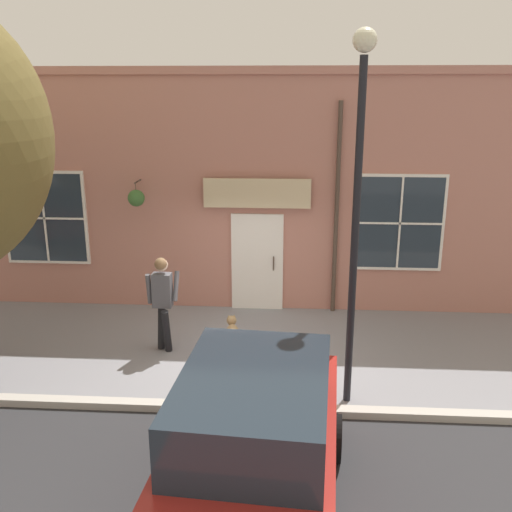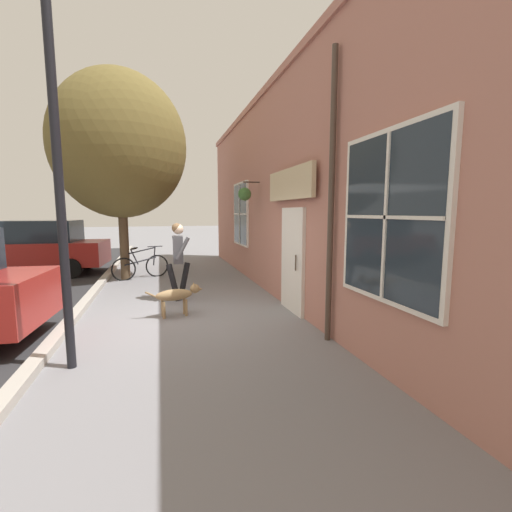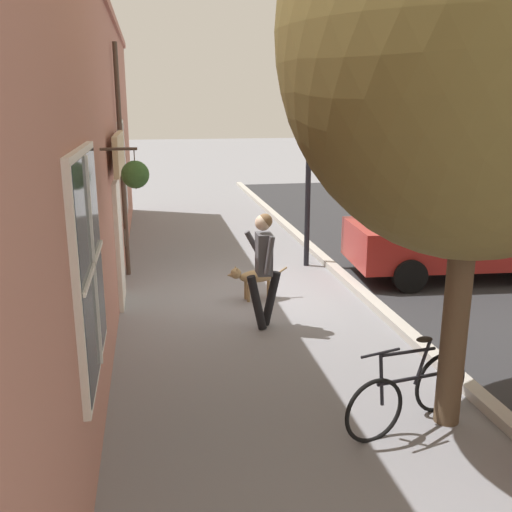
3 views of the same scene
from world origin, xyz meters
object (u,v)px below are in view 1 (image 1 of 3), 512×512
pedestrian_walking (162,295)px  dog_on_leash (233,333)px  parked_car_mid_block (252,455)px  street_lamp (358,176)px

pedestrian_walking → dog_on_leash: (0.10, 1.26, -0.66)m
pedestrian_walking → parked_car_mid_block: size_ratio=0.40×
pedestrian_walking → dog_on_leash: pedestrian_walking is taller
street_lamp → parked_car_mid_block: bearing=-25.3°
dog_on_leash → parked_car_mid_block: parked_car_mid_block is taller
parked_car_mid_block → street_lamp: (-2.69, 1.27, 2.58)m
pedestrian_walking → street_lamp: bearing=64.0°
pedestrian_walking → parked_car_mid_block: bearing=24.2°
parked_car_mid_block → street_lamp: bearing=154.7°
pedestrian_walking → street_lamp: street_lamp is taller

